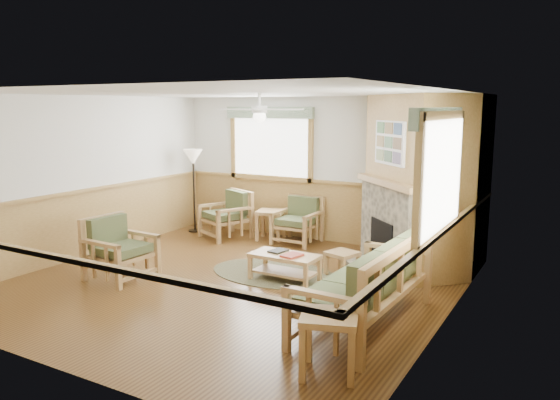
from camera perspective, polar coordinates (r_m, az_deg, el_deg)
The scene contains 24 objects.
floor at distance 8.00m, azimuth -5.04°, elevation -8.68°, with size 6.00×6.00×0.01m, color #523517.
ceiling at distance 7.59m, azimuth -5.35°, elevation 11.07°, with size 6.00×6.00×0.01m, color white.
wall_back at distance 10.26m, azimuth 4.45°, elevation 3.19°, with size 6.00×0.02×2.70m, color white.
wall_front at distance 5.54m, azimuth -23.25°, elevation -3.26°, with size 6.00×0.02×2.70m, color white.
wall_left at distance 9.70m, azimuth -19.89°, elevation 2.25°, with size 0.02×6.00×2.70m, color white.
wall_right at distance 6.47m, azimuth 17.17°, elevation -1.11°, with size 0.02×6.00×2.70m, color white.
wainscot at distance 7.84m, azimuth -5.10°, elevation -4.83°, with size 6.00×6.00×1.10m, color #A47E43, non-canonical shape.
fireplace at distance 8.66m, azimuth 14.05°, elevation 1.70°, with size 2.20×2.20×2.70m, color #A47E43, non-canonical shape.
window_back at distance 10.68m, azimuth -0.98°, elevation 9.81°, with size 1.90×0.16×1.50m, color white, non-canonical shape.
window_right at distance 6.18m, azimuth 16.94°, elevation 9.42°, with size 0.16×1.90×1.50m, color white, non-canonical shape.
ceiling_fan at distance 7.68m, azimuth -2.17°, elevation 10.79°, with size 1.24×1.24×0.36m, color white, non-canonical shape.
sofa at distance 6.44m, azimuth 8.88°, elevation -8.56°, with size 0.91×2.22×1.02m, color #AA824F, non-canonical shape.
armchair_back_left at distance 10.61m, azimuth -5.73°, elevation -1.53°, with size 0.81×0.81×0.90m, color #AA824F, non-canonical shape.
armchair_back_right at distance 10.14m, azimuth 1.80°, elevation -2.16°, with size 0.76×0.76×0.85m, color #AA824F, non-canonical shape.
armchair_left at distance 8.38m, azimuth -16.34°, elevation -4.88°, with size 0.82×0.82×0.92m, color #AA824F, non-canonical shape.
coffee_table at distance 8.03m, azimuth 0.48°, elevation -7.05°, with size 1.00×0.50×0.40m, color #AA824F, non-canonical shape.
end_table_chairs at distance 10.45m, azimuth -0.97°, elevation -2.61°, with size 0.50×0.48×0.56m, color #AA824F, non-canonical shape.
end_table_sofa at distance 5.37m, azimuth 5.15°, elevation -14.77°, with size 0.53×0.51×0.60m, color #AA824F, non-canonical shape.
footstool at distance 8.35m, azimuth 6.51°, elevation -6.59°, with size 0.41×0.41×0.36m, color #AA824F, non-canonical shape.
braided_rug at distance 8.41m, azimuth -0.67°, elevation -7.63°, with size 2.02×2.02×0.01m, color #4C492F.
floor_lamp_left at distance 11.14m, azimuth -8.98°, elevation 0.98°, with size 0.39×0.39×1.68m, color black, non-canonical shape.
floor_lamp_right at distance 8.05m, azimuth 14.64°, elevation -3.09°, with size 0.35×0.35×1.55m, color black, non-canonical shape.
book_red at distance 7.85m, azimuth 1.26°, elevation -5.69°, with size 0.22×0.30×0.03m, color maroon.
book_dark at distance 8.10m, azimuth -0.20°, elevation -5.25°, with size 0.20×0.27×0.03m, color black.
Camera 1 is at (4.36, -6.22, 2.52)m, focal length 35.00 mm.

